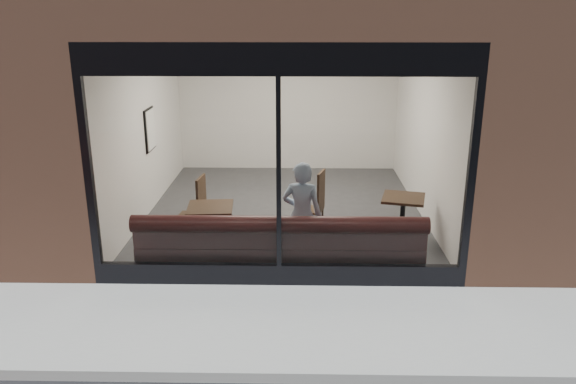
{
  "coord_description": "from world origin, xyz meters",
  "views": [
    {
      "loc": [
        0.26,
        -4.84,
        3.53
      ],
      "look_at": [
        0.11,
        2.4,
        1.21
      ],
      "focal_mm": 35.0,
      "sensor_mm": 36.0,
      "label": 1
    }
  ],
  "objects_px": {
    "banquette": "(280,257)",
    "person": "(302,215)",
    "cafe_chair_left": "(191,217)",
    "cafe_table_right": "(404,198)",
    "cafe_table_left": "(210,208)",
    "cafe_chair_right": "(310,210)"
  },
  "relations": [
    {
      "from": "banquette",
      "to": "person",
      "type": "distance_m",
      "value": 0.67
    },
    {
      "from": "banquette",
      "to": "cafe_chair_right",
      "type": "relative_size",
      "value": 9.71
    },
    {
      "from": "person",
      "to": "cafe_chair_left",
      "type": "distance_m",
      "value": 2.36
    },
    {
      "from": "banquette",
      "to": "person",
      "type": "relative_size",
      "value": 2.56
    },
    {
      "from": "cafe_table_left",
      "to": "cafe_chair_right",
      "type": "bearing_deg",
      "value": 41.45
    },
    {
      "from": "cafe_chair_left",
      "to": "banquette",
      "type": "bearing_deg",
      "value": 141.47
    },
    {
      "from": "person",
      "to": "cafe_table_right",
      "type": "relative_size",
      "value": 2.42
    },
    {
      "from": "banquette",
      "to": "cafe_chair_left",
      "type": "relative_size",
      "value": 8.64
    },
    {
      "from": "banquette",
      "to": "person",
      "type": "height_order",
      "value": "person"
    },
    {
      "from": "banquette",
      "to": "cafe_table_right",
      "type": "xyz_separation_m",
      "value": [
        1.91,
        1.14,
        0.52
      ]
    },
    {
      "from": "person",
      "to": "cafe_table_right",
      "type": "bearing_deg",
      "value": -141.46
    },
    {
      "from": "person",
      "to": "banquette",
      "type": "bearing_deg",
      "value": 45.71
    },
    {
      "from": "banquette",
      "to": "cafe_table_right",
      "type": "relative_size",
      "value": 6.19
    },
    {
      "from": "banquette",
      "to": "cafe_chair_left",
      "type": "distance_m",
      "value": 2.21
    },
    {
      "from": "cafe_table_right",
      "to": "banquette",
      "type": "bearing_deg",
      "value": -149.17
    },
    {
      "from": "person",
      "to": "cafe_table_left",
      "type": "bearing_deg",
      "value": -7.3
    },
    {
      "from": "cafe_chair_left",
      "to": "cafe_chair_right",
      "type": "bearing_deg",
      "value": -161.78
    },
    {
      "from": "cafe_chair_right",
      "to": "cafe_chair_left",
      "type": "bearing_deg",
      "value": 28.12
    },
    {
      "from": "cafe_chair_left",
      "to": "cafe_table_right",
      "type": "bearing_deg",
      "value": 179.71
    },
    {
      "from": "banquette",
      "to": "cafe_table_left",
      "type": "height_order",
      "value": "cafe_table_left"
    },
    {
      "from": "cafe_table_left",
      "to": "cafe_chair_left",
      "type": "height_order",
      "value": "cafe_table_left"
    },
    {
      "from": "cafe_table_left",
      "to": "cafe_chair_left",
      "type": "xyz_separation_m",
      "value": [
        -0.48,
        0.95,
        -0.5
      ]
    }
  ]
}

